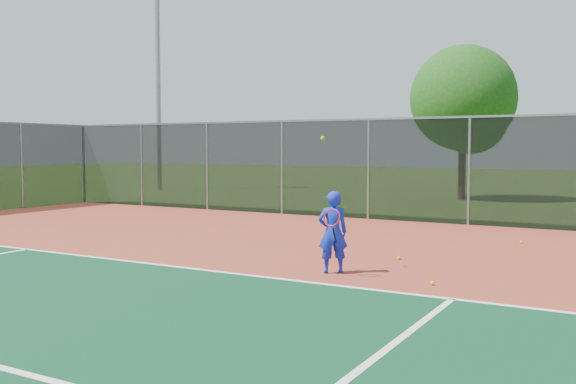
# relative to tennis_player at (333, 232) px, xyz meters

# --- Properties ---
(ground) EXTENTS (120.00, 120.00, 0.00)m
(ground) POSITION_rel_tennis_player_xyz_m (0.32, -3.92, -0.73)
(ground) COLOR #325B1A
(ground) RESTS_ON ground
(court_apron) EXTENTS (30.00, 20.00, 0.02)m
(court_apron) POSITION_rel_tennis_player_xyz_m (0.32, -1.92, -0.72)
(court_apron) COLOR #9A3C27
(court_apron) RESTS_ON ground
(fence_back) EXTENTS (30.00, 0.06, 3.03)m
(fence_back) POSITION_rel_tennis_player_xyz_m (0.32, 8.08, 0.83)
(fence_back) COLOR black
(fence_back) RESTS_ON court_apron
(tennis_player) EXTENTS (0.62, 0.70, 2.35)m
(tennis_player) POSITION_rel_tennis_player_xyz_m (0.00, 0.00, 0.00)
(tennis_player) COLOR #1628CF
(tennis_player) RESTS_ON court_apron
(practice_ball_0) EXTENTS (0.07, 0.07, 0.07)m
(practice_ball_0) POSITION_rel_tennis_player_xyz_m (0.55, 1.82, -0.68)
(practice_ball_0) COLOR #AFC817
(practice_ball_0) RESTS_ON court_apron
(practice_ball_2) EXTENTS (0.07, 0.07, 0.07)m
(practice_ball_2) POSITION_rel_tennis_player_xyz_m (2.23, 5.17, -0.68)
(practice_ball_2) COLOR #AFC817
(practice_ball_2) RESTS_ON court_apron
(practice_ball_3) EXTENTS (0.07, 0.07, 0.07)m
(practice_ball_3) POSITION_rel_tennis_player_xyz_m (1.79, -0.12, -0.68)
(practice_ball_3) COLOR #AFC817
(practice_ball_3) RESTS_ON court_apron
(floodlight_nw) EXTENTS (0.90, 0.40, 11.40)m
(floodlight_nw) POSITION_rel_tennis_player_xyz_m (-17.31, 15.57, 5.73)
(floodlight_nw) COLOR gray
(floodlight_nw) RESTS_ON ground
(tree_back_left) EXTENTS (4.34, 4.34, 6.38)m
(tree_back_left) POSITION_rel_tennis_player_xyz_m (-2.01, 16.75, 3.27)
(tree_back_left) COLOR #371E14
(tree_back_left) RESTS_ON ground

